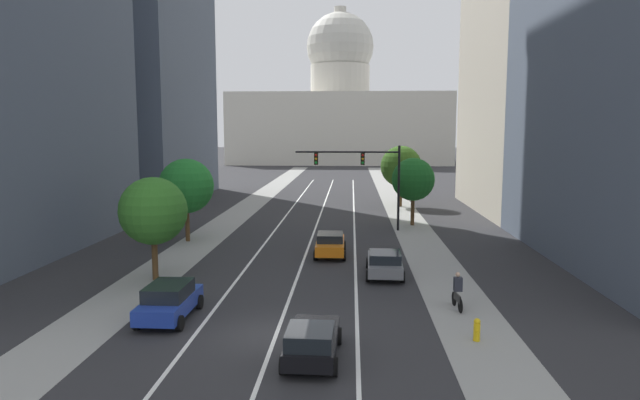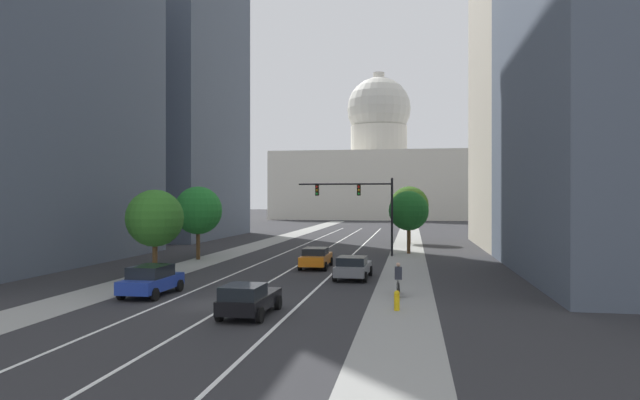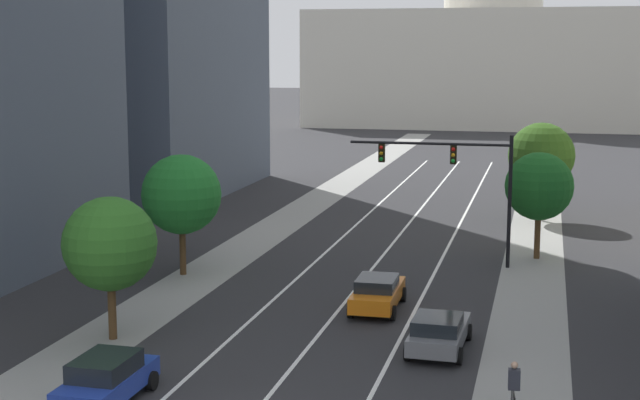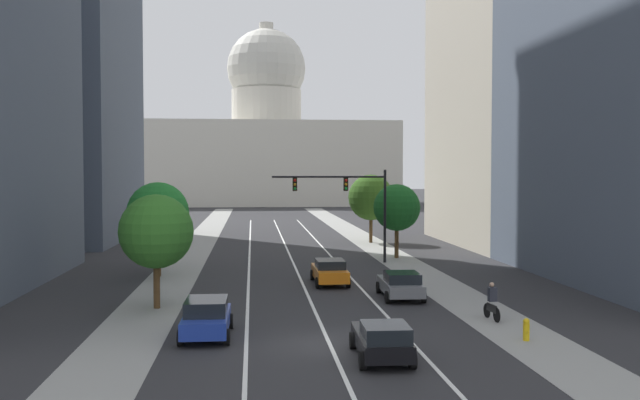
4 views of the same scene
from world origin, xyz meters
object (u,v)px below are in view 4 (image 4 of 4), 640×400
Objects in this scene: street_tree_far_right at (397,208)px; street_tree_mid_right at (371,198)px; cyclist at (492,301)px; street_tree_near_left at (158,213)px; car_gray at (401,284)px; fire_hydrant at (526,329)px; car_blue at (207,317)px; car_orange at (330,271)px; traffic_signal_mast at (350,196)px; car_black at (382,340)px; street_tree_mid_left at (156,232)px; capitol_building at (267,147)px.

street_tree_far_right is 0.89× the size of street_tree_mid_right.
street_tree_near_left is at bearing 43.37° from cyclist.
fire_hydrant is (2.99, -9.63, -0.28)m from car_gray.
car_orange is at bearing -26.01° from car_blue.
traffic_signal_mast is 9.24× the size of fire_hydrant.
traffic_signal_mast is 14.17m from street_tree_near_left.
cyclist is (6.17, -10.79, 0.08)m from car_orange.
car_black is 2.45× the size of cyclist.
street_tree_far_right reaches higher than car_orange.
street_tree_near_left is 0.94× the size of street_tree_mid_right.
car_orange is 0.71× the size of street_tree_mid_right.
street_tree_far_right is at bearing 32.45° from traffic_signal_mast.
car_orange is 11.74m from street_tree_mid_left.
street_tree_mid_right is (4.05, 14.37, -0.66)m from traffic_signal_mast.
capitol_building is 111.44m from street_tree_mid_left.
capitol_building reaches higher than cyclist.
car_gray is (9.67, 7.76, -0.07)m from car_blue.
cyclist is at bearing -86.13° from capitol_building.
street_tree_far_right reaches higher than street_tree_mid_left.
car_orange is 11.81m from street_tree_near_left.
cyclist is 22.97m from street_tree_far_right.
street_tree_mid_right is 34.19m from street_tree_mid_left.
street_tree_near_left is at bearing 131.89° from fire_hydrant.
traffic_signal_mast reaches higher than street_tree_near_left.
traffic_signal_mast is at bearing -147.55° from street_tree_far_right.
fire_hydrant is (12.66, -1.88, -0.35)m from car_blue.
street_tree_near_left reaches higher than car_orange.
cyclist is at bearing -43.70° from car_black.
car_gray is 29.20m from street_tree_mid_right.
street_tree_near_left is (-13.81, 9.09, 3.31)m from car_gray.
car_black is 41.35m from street_tree_mid_right.
fire_hydrant is (7.82, -119.01, -11.43)m from capitol_building.
street_tree_mid_right is (13.00, 36.55, 3.46)m from car_blue.
capitol_building reaches higher than street_tree_mid_left.
car_orange reaches higher than car_gray.
capitol_building reaches higher than car_gray.
street_tree_near_left is (-8.98, -100.28, -7.84)m from capitol_building.
car_blue is 28.14m from street_tree_far_right.
car_black is at bearing 179.32° from car_orange.
street_tree_mid_left is (-11.78, -15.94, -1.16)m from traffic_signal_mast.
capitol_building is 117.75m from car_blue.
street_tree_mid_left is at bearing 25.04° from car_blue.
street_tree_mid_left is at bearing -130.53° from street_tree_far_right.
car_orange is 15.93m from fire_hydrant.
street_tree_mid_left is (-7.66, -110.88, -8.12)m from capitol_building.
street_tree_mid_right is at bearing 90.03° from street_tree_far_right.
car_gray is 4.94× the size of fire_hydrant.
street_tree_mid_left is (-2.82, 6.25, 2.96)m from car_blue.
car_black is at bearing 166.54° from car_gray.
street_tree_near_left is at bearing 97.10° from street_tree_mid_left.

